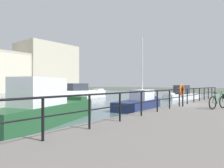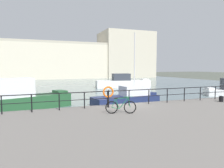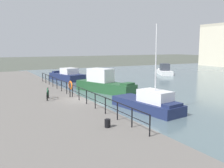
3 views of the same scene
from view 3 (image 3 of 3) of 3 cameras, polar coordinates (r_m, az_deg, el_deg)
name	(u,v)px [view 3 (image 3 of 3)]	position (r m, az deg, el deg)	size (l,w,h in m)	color
ground_plane	(87,110)	(21.15, -5.64, -5.94)	(240.00, 240.00, 0.00)	#4C5147
quay_promenade	(2,114)	(19.57, -23.63, -6.32)	(56.00, 13.00, 0.97)	slate
moored_white_yacht	(67,76)	(40.60, -10.08, 1.88)	(6.93, 4.18, 1.95)	navy
moored_red_daysailer	(104,84)	(29.35, -1.84, 0.10)	(8.11, 4.57, 2.70)	#23512D
moored_harbor_tender	(149,103)	(20.98, 8.30, -4.23)	(6.86, 3.10, 6.96)	navy
moored_small_launch	(164,71)	(49.30, 11.77, 2.96)	(5.94, 4.50, 2.08)	white
quay_railing	(72,88)	(21.83, -8.95, -0.98)	(22.08, 0.07, 1.08)	black
parked_bicycle	(48,95)	(21.24, -14.32, -2.35)	(1.70, 0.62, 0.98)	black
mooring_bollard	(108,123)	(13.58, -1.02, -8.87)	(0.32, 0.32, 0.44)	black
life_ring_stand	(70,86)	(21.76, -9.38, -0.39)	(0.75, 0.16, 1.40)	black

